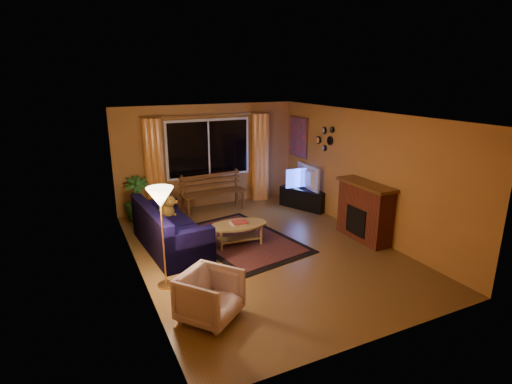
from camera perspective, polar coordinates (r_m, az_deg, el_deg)
name	(u,v)px	position (r m, az deg, el deg)	size (l,w,h in m)	color
floor	(263,250)	(7.61, 0.99, -8.26)	(4.50, 6.00, 0.02)	brown
ceiling	(264,115)	(6.95, 1.09, 10.99)	(4.50, 6.00, 0.02)	white
wall_back	(208,156)	(9.89, -6.84, 5.12)	(4.50, 0.02, 2.50)	#B47937
wall_left	(134,202)	(6.52, -17.01, -1.42)	(0.02, 6.00, 2.50)	#B47937
wall_right	(362,173)	(8.41, 14.96, 2.67)	(0.02, 6.00, 2.50)	#B47937
window	(209,148)	(9.79, -6.76, 6.21)	(2.00, 0.02, 1.30)	black
curtain_rod	(208,115)	(9.64, -6.83, 10.85)	(0.03, 0.03, 3.20)	#BF8C3F
curtain_left	(154,168)	(9.45, -14.32, 3.40)	(0.36, 0.36, 2.24)	orange
curtain_right	(260,157)	(10.30, 0.56, 4.96)	(0.36, 0.36, 2.24)	orange
bench	(214,202)	(9.61, -6.07, -1.44)	(1.56, 0.46, 0.47)	#533115
potted_plant	(137,199)	(9.30, -16.65, -0.95)	(0.56, 0.56, 1.00)	#235B1E
sofa	(170,227)	(7.67, -12.13, -4.91)	(0.90, 2.11, 0.85)	black
dog	(166,206)	(8.03, -12.71, -2.03)	(0.35, 0.48, 0.52)	brown
armchair	(210,294)	(5.50, -6.61, -14.28)	(0.72, 0.67, 0.74)	beige
floor_lamp	(163,238)	(6.21, -13.13, -6.42)	(0.27, 0.27, 1.60)	#BF8C3F
rug	(241,239)	(8.02, -2.09, -6.79)	(1.70, 2.68, 0.02)	#6B2604
coffee_table	(238,234)	(7.76, -2.55, -6.01)	(1.15, 1.15, 0.42)	#A2894F
tv_console	(304,198)	(9.87, 6.83, -0.89)	(0.40, 1.19, 0.50)	black
television	(304,177)	(9.73, 6.94, 2.12)	(1.00, 0.13, 0.57)	black
fireplace	(365,213)	(8.18, 15.27, -2.85)	(0.40, 1.20, 1.10)	maroon
mirror_cluster	(325,137)	(9.28, 9.77, 7.71)	(0.06, 0.60, 0.56)	black
painting	(298,137)	(10.25, 6.05, 7.82)	(0.04, 0.76, 0.96)	#DC4522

